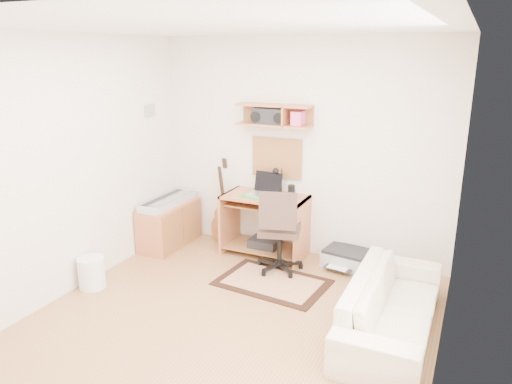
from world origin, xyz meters
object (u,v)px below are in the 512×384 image
at_px(cabinet, 169,224).
at_px(desk, 265,225).
at_px(printer, 347,259).
at_px(sofa, 393,296).
at_px(task_chair, 280,229).

bearing_deg(cabinet, desk, 11.02).
distance_m(desk, printer, 1.06).
relative_size(cabinet, sofa, 0.51).
relative_size(desk, sofa, 0.56).
bearing_deg(task_chair, cabinet, 160.47).
bearing_deg(sofa, desk, 56.96).
height_order(cabinet, sofa, sofa).
bearing_deg(sofa, task_chair, 61.10).
xyz_separation_m(task_chair, sofa, (1.38, -0.76, -0.15)).
bearing_deg(cabinet, task_chair, -4.24).
bearing_deg(desk, task_chair, -46.41).
bearing_deg(printer, task_chair, -137.79).
bearing_deg(sofa, printer, 30.56).
distance_m(printer, sofa, 1.42).
xyz_separation_m(cabinet, printer, (2.25, 0.32, -0.19)).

